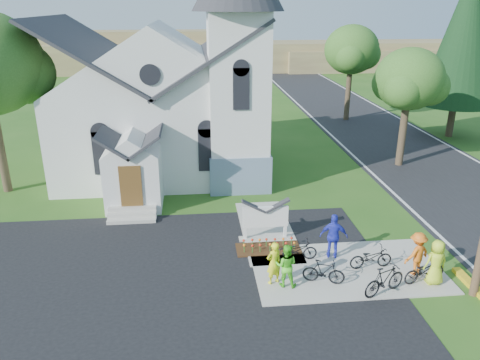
{
  "coord_description": "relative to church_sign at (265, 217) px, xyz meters",
  "views": [
    {
      "loc": [
        -4.04,
        -14.22,
        9.37
      ],
      "look_at": [
        -2.08,
        5.0,
        2.04
      ],
      "focal_mm": 35.0,
      "sensor_mm": 36.0,
      "label": 1
    }
  ],
  "objects": [
    {
      "name": "church",
      "position": [
        -4.28,
        9.28,
        4.22
      ],
      "size": [
        12.35,
        12.0,
        13.0
      ],
      "color": "white",
      "rests_on": "ground"
    },
    {
      "name": "cyclist_2",
      "position": [
        2.39,
        -1.79,
        -0.07
      ],
      "size": [
        1.14,
        0.7,
        1.81
      ],
      "primitive_type": "imported",
      "rotation": [
        0.0,
        0.0,
        2.88
      ],
      "color": "#2732C7",
      "rests_on": "sidewalk"
    },
    {
      "name": "tree_road_near",
      "position": [
        9.7,
        8.8,
        4.18
      ],
      "size": [
        4.0,
        4.0,
        7.05
      ],
      "color": "#382A1E",
      "rests_on": "ground"
    },
    {
      "name": "bike_3",
      "position": [
        3.42,
        -4.39,
        -0.44
      ],
      "size": [
        1.83,
        1.17,
        1.07
      ],
      "primitive_type": "imported",
      "rotation": [
        0.0,
        0.0,
        1.98
      ],
      "color": "black",
      "rests_on": "sidewalk"
    },
    {
      "name": "cyclist_1",
      "position": [
        0.18,
        -3.55,
        -0.18
      ],
      "size": [
        0.91,
        0.79,
        1.59
      ],
      "primitive_type": "imported",
      "rotation": [
        0.0,
        0.0,
        2.87
      ],
      "color": "#50D227",
      "rests_on": "sidewalk"
    },
    {
      "name": "bike_2",
      "position": [
        3.57,
        -2.72,
        -0.55
      ],
      "size": [
        1.68,
        0.69,
        0.86
      ],
      "primitive_type": "imported",
      "rotation": [
        0.0,
        0.0,
        1.64
      ],
      "color": "black",
      "rests_on": "sidewalk"
    },
    {
      "name": "cyclist_0",
      "position": [
        -0.22,
        -3.35,
        -0.18
      ],
      "size": [
        0.69,
        0.58,
        1.6
      ],
      "primitive_type": "imported",
      "rotation": [
        0.0,
        0.0,
        3.55
      ],
      "color": "yellow",
      "rests_on": "sidewalk"
    },
    {
      "name": "bike_1",
      "position": [
        1.55,
        -3.53,
        -0.53
      ],
      "size": [
        1.55,
        0.87,
        0.9
      ],
      "primitive_type": "imported",
      "rotation": [
        0.0,
        0.0,
        1.25
      ],
      "color": "black",
      "rests_on": "sidewalk"
    },
    {
      "name": "cyclist_4",
      "position": [
        5.42,
        -3.95,
        -0.14
      ],
      "size": [
        0.87,
        0.61,
        1.68
      ],
      "primitive_type": "imported",
      "rotation": [
        0.0,
        0.0,
        3.24
      ],
      "color": "#C3E32A",
      "rests_on": "sidewalk"
    },
    {
      "name": "church_sign",
      "position": [
        0.0,
        0.0,
        0.0
      ],
      "size": [
        2.2,
        0.4,
        1.7
      ],
      "color": "#ABA79A",
      "rests_on": "ground"
    },
    {
      "name": "flower_bed",
      "position": [
        0.0,
        -0.9,
        -0.99
      ],
      "size": [
        2.6,
        1.1,
        0.07
      ],
      "primitive_type": "cube",
      "color": "#3C2210",
      "rests_on": "ground"
    },
    {
      "name": "cyclist_3",
      "position": [
        5.06,
        -3.27,
        -0.15
      ],
      "size": [
        1.22,
        0.96,
        1.65
      ],
      "primitive_type": "imported",
      "rotation": [
        0.0,
        0.0,
        3.52
      ],
      "color": "orange",
      "rests_on": "sidewalk"
    },
    {
      "name": "ground",
      "position": [
        1.2,
        -3.2,
        -1.03
      ],
      "size": [
        120.0,
        120.0,
        0.0
      ],
      "primitive_type": "plane",
      "color": "#2A5618",
      "rests_on": "ground"
    },
    {
      "name": "road",
      "position": [
        11.2,
        11.8,
        -1.02
      ],
      "size": [
        8.0,
        90.0,
        0.02
      ],
      "primitive_type": "cube",
      "color": "black",
      "rests_on": "ground"
    },
    {
      "name": "sidewalk",
      "position": [
        2.7,
        -2.7,
        -1.0
      ],
      "size": [
        7.0,
        4.0,
        0.05
      ],
      "primitive_type": "cube",
      "color": "#ABA79A",
      "rests_on": "ground"
    },
    {
      "name": "conifer",
      "position": [
        16.2,
        14.8,
        6.36
      ],
      "size": [
        5.2,
        5.2,
        12.4
      ],
      "color": "#382A1E",
      "rests_on": "ground"
    },
    {
      "name": "bike_0",
      "position": [
        0.94,
        -1.86,
        -0.56
      ],
      "size": [
        1.6,
        0.59,
        0.83
      ],
      "primitive_type": "imported",
      "rotation": [
        0.0,
        0.0,
        1.55
      ],
      "color": "black",
      "rests_on": "sidewalk"
    },
    {
      "name": "tree_road_mid",
      "position": [
        10.2,
        20.8,
        4.75
      ],
      "size": [
        4.4,
        4.4,
        7.8
      ],
      "color": "#382A1E",
      "rests_on": "ground"
    },
    {
      "name": "bike_4",
      "position": [
        5.12,
        -3.81,
        -0.54
      ],
      "size": [
        1.77,
        0.97,
        0.88
      ],
      "primitive_type": "imported",
      "rotation": [
        0.0,
        0.0,
        1.81
      ],
      "color": "black",
      "rests_on": "sidewalk"
    },
    {
      "name": "parking_lot",
      "position": [
        -5.8,
        -5.2,
        -1.02
      ],
      "size": [
        20.0,
        16.0,
        0.02
      ],
      "primitive_type": "cube",
      "color": "black",
      "rests_on": "ground"
    },
    {
      "name": "distant_hills",
      "position": [
        4.56,
        53.13,
        1.15
      ],
      "size": [
        61.0,
        10.0,
        5.6
      ],
      "color": "brown",
      "rests_on": "ground"
    }
  ]
}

